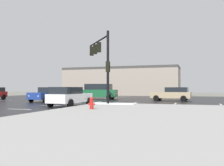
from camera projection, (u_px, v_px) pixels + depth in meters
ground_plane at (81, 102)px, 27.01m from camera, size 120.00×120.00×0.00m
road_asphalt at (81, 102)px, 27.01m from camera, size 44.00×44.00×0.02m
sidewalk_corner at (200, 118)px, 11.84m from camera, size 18.00×18.00×0.14m
snow_strip_curbside at (113, 103)px, 21.64m from camera, size 4.00×1.60×0.06m
lane_markings at (86, 103)px, 25.32m from camera, size 36.15×36.15×0.01m
traffic_signal_mast at (101, 56)px, 22.97m from camera, size 3.78×4.73×6.29m
fire_hydrant at (92, 103)px, 16.24m from camera, size 0.48×0.26×0.79m
strip_building_background at (121, 81)px, 51.77m from camera, size 23.48×8.00×5.74m
sedan_white at (70, 96)px, 20.44m from camera, size 2.25×4.62×1.58m
suv_green at (99, 91)px, 32.73m from camera, size 4.97×2.53×2.03m
sedan_blue at (48, 94)px, 27.23m from camera, size 2.27×4.63×1.58m
sedan_tan at (172, 94)px, 28.87m from camera, size 4.64×2.30×1.58m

